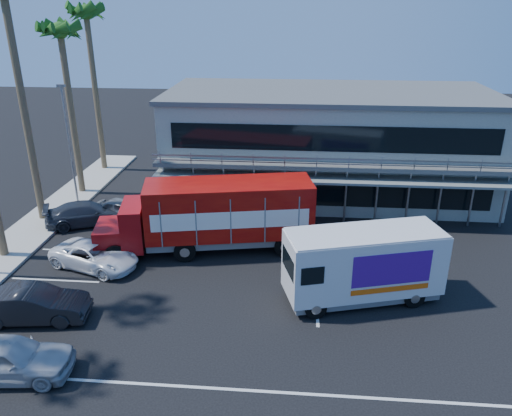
# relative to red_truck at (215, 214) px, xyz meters

# --- Properties ---
(ground) EXTENTS (120.00, 120.00, 0.00)m
(ground) POSITION_rel_red_truck_xyz_m (3.54, -4.85, -2.17)
(ground) COLOR black
(ground) RESTS_ON ground
(building) EXTENTS (22.40, 12.00, 7.30)m
(building) POSITION_rel_red_truck_xyz_m (6.54, 10.09, 1.49)
(building) COLOR gray
(building) RESTS_ON ground
(curb_strip) EXTENTS (3.00, 32.00, 0.16)m
(curb_strip) POSITION_rel_red_truck_xyz_m (-11.46, 1.15, -2.09)
(curb_strip) COLOR #A5A399
(curb_strip) RESTS_ON ground
(palm_d) EXTENTS (2.80, 2.80, 14.75)m
(palm_d) POSITION_rel_red_truck_xyz_m (-11.66, 3.15, 10.63)
(palm_d) COLOR brown
(palm_d) RESTS_ON ground
(palm_e) EXTENTS (2.80, 2.80, 12.25)m
(palm_e) POSITION_rel_red_truck_xyz_m (-11.16, 8.15, 8.40)
(palm_e) COLOR brown
(palm_e) RESTS_ON ground
(palm_f) EXTENTS (2.80, 2.80, 13.25)m
(palm_f) POSITION_rel_red_truck_xyz_m (-11.56, 13.65, 9.30)
(palm_f) COLOR brown
(palm_f) RESTS_ON ground
(light_pole_far) EXTENTS (0.50, 0.25, 8.09)m
(light_pole_far) POSITION_rel_red_truck_xyz_m (-10.66, 6.15, 2.33)
(light_pole_far) COLOR gray
(light_pole_far) RESTS_ON ground
(red_truck) EXTENTS (12.01, 4.88, 3.94)m
(red_truck) POSITION_rel_red_truck_xyz_m (0.00, 0.00, 0.00)
(red_truck) COLOR maroon
(red_truck) RESTS_ON ground
(white_van) EXTENTS (7.47, 4.26, 3.46)m
(white_van) POSITION_rel_red_truck_xyz_m (7.56, -4.44, -0.33)
(white_van) COLOR silver
(white_van) RESTS_ON ground
(parked_car_a) EXTENTS (4.93, 2.39, 1.62)m
(parked_car_a) POSITION_rel_red_truck_xyz_m (-5.96, -10.85, -1.36)
(parked_car_a) COLOR #ACADB3
(parked_car_a) RESTS_ON ground
(parked_car_b) EXTENTS (4.85, 2.22, 1.54)m
(parked_car_b) POSITION_rel_red_truck_xyz_m (-6.77, -7.35, -1.40)
(parked_car_b) COLOR black
(parked_car_b) RESTS_ON ground
(parked_car_c) EXTENTS (5.18, 3.59, 1.31)m
(parked_car_c) POSITION_rel_red_truck_xyz_m (-5.96, -2.53, -1.51)
(parked_car_c) COLOR white
(parked_car_c) RESTS_ON ground
(parked_car_d) EXTENTS (5.39, 3.87, 1.45)m
(parked_car_d) POSITION_rel_red_truck_xyz_m (-8.51, 2.75, -1.44)
(parked_car_d) COLOR #2C313B
(parked_car_d) RESTS_ON ground
(parked_car_e) EXTENTS (4.45, 2.67, 1.42)m
(parked_car_e) POSITION_rel_red_truck_xyz_m (-6.35, 3.47, -1.46)
(parked_car_e) COLOR gray
(parked_car_e) RESTS_ON ground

